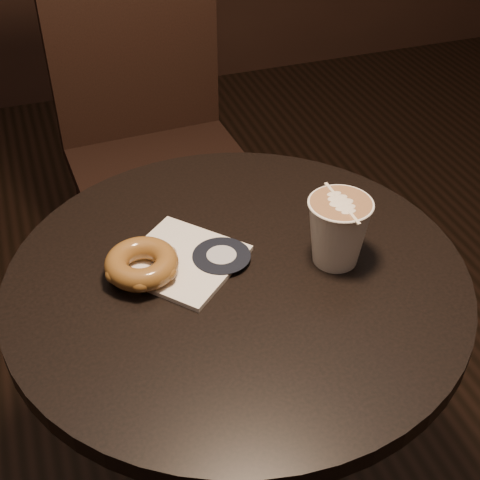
# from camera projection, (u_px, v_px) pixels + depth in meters

# --- Properties ---
(cafe_table) EXTENTS (0.70, 0.70, 0.75)m
(cafe_table) POSITION_uv_depth(u_px,v_px,m) (238.00, 361.00, 1.13)
(cafe_table) COLOR black
(cafe_table) RESTS_ON ground
(chair) EXTENTS (0.45, 0.45, 1.10)m
(chair) POSITION_uv_depth(u_px,v_px,m) (149.00, 113.00, 1.70)
(chair) COLOR black
(chair) RESTS_ON ground
(pastry_bag) EXTENTS (0.23, 0.23, 0.01)m
(pastry_bag) POSITION_uv_depth(u_px,v_px,m) (182.00, 261.00, 1.02)
(pastry_bag) COLOR white
(pastry_bag) RESTS_ON cafe_table
(doughnut) EXTENTS (0.11, 0.11, 0.04)m
(doughnut) POSITION_uv_depth(u_px,v_px,m) (142.00, 264.00, 0.98)
(doughnut) COLOR brown
(doughnut) RESTS_ON pastry_bag
(latte_cup) EXTENTS (0.10, 0.10, 0.11)m
(latte_cup) POSITION_uv_depth(u_px,v_px,m) (338.00, 232.00, 1.00)
(latte_cup) COLOR white
(latte_cup) RESTS_ON cafe_table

